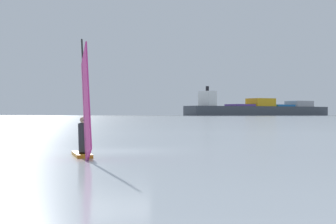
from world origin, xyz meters
TOP-DOWN VIEW (x-y plane):
  - ground_plane at (0.00, 0.00)m, footprint 4000.00×4000.00m
  - windsurfer at (-0.98, -3.69)m, footprint 1.21×4.11m
  - cargo_ship at (136.97, 716.25)m, footprint 202.33×129.43m

SIDE VIEW (x-z plane):
  - ground_plane at x=0.00m, z-range 0.00..0.00m
  - windsurfer at x=-0.98m, z-range -1.03..3.39m
  - cargo_ship at x=136.97m, z-range -9.44..26.69m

